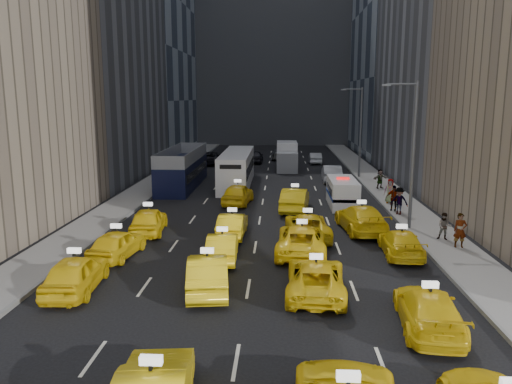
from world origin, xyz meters
TOP-DOWN VIEW (x-y plane):
  - ground at (0.00, 0.00)m, footprint 160.00×160.00m
  - sidewalk_west at (-10.50, 25.00)m, footprint 3.00×90.00m
  - sidewalk_east at (10.50, 25.00)m, footprint 3.00×90.00m
  - curb_west at (-9.05, 25.00)m, footprint 0.15×90.00m
  - curb_east at (9.05, 25.00)m, footprint 0.15×90.00m
  - building_west_far at (-20.50, 54.00)m, footprint 16.00×22.00m
  - building_backdrop at (0.00, 72.00)m, footprint 30.00×12.00m
  - streetlight_near at (9.18, 12.00)m, footprint 2.15×0.22m
  - streetlight_far at (9.18, 32.00)m, footprint 2.15×0.22m
  - taxi_4 at (-7.23, 1.39)m, footprint 2.14×4.69m
  - taxi_5 at (-1.70, 1.71)m, footprint 2.26×4.88m
  - taxi_6 at (2.83, 1.55)m, footprint 2.64×5.21m
  - taxi_7 at (6.58, -1.44)m, footprint 2.47×5.08m
  - taxi_8 at (-6.93, 5.87)m, footprint 2.25×4.44m
  - taxi_9 at (-1.54, 5.82)m, footprint 1.64×4.22m
  - taxi_10 at (2.49, 6.97)m, footprint 2.89×5.61m
  - taxi_11 at (7.58, 6.91)m, footprint 2.04×4.65m
  - taxi_12 at (-6.54, 10.56)m, footprint 2.27×4.74m
  - taxi_13 at (-1.45, 10.13)m, footprint 1.59×4.23m
  - taxi_14 at (2.94, 10.05)m, footprint 2.67×5.21m
  - taxi_15 at (6.27, 11.55)m, footprint 2.91×5.81m
  - taxi_16 at (-1.87, 18.99)m, footprint 2.42×4.86m
  - taxi_17 at (2.41, 16.96)m, footprint 2.33×5.18m
  - nypd_van at (6.02, 18.75)m, footprint 2.62×5.30m
  - double_decker at (-7.51, 26.32)m, footprint 2.87×11.85m
  - city_bus at (-2.65, 27.31)m, footprint 3.86×12.18m
  - box_truck at (2.11, 37.72)m, footprint 2.54×6.70m
  - misc_car_0 at (6.32, 29.71)m, footprint 1.80×4.90m
  - misc_car_1 at (-6.90, 41.73)m, footprint 2.73×5.57m
  - misc_car_2 at (1.29, 46.91)m, footprint 2.36×5.02m
  - misc_car_3 at (-1.74, 43.21)m, footprint 1.88×4.54m
  - misc_car_4 at (5.66, 43.00)m, footprint 1.43×4.07m
  - pedestrian_0 at (10.94, 8.03)m, footprint 0.71×0.50m
  - pedestrian_1 at (10.58, 9.44)m, footprint 0.85×0.65m
  - pedestrian_2 at (9.48, 15.59)m, footprint 1.31×0.95m
  - pedestrian_3 at (9.35, 16.71)m, footprint 1.17×0.82m
  - pedestrian_4 at (9.67, 19.31)m, footprint 1.01×0.72m
  - pedestrian_5 at (10.14, 25.56)m, footprint 1.60×1.05m

SIDE VIEW (x-z plane):
  - ground at x=0.00m, z-range 0.00..0.00m
  - sidewalk_west at x=-10.50m, z-range 0.00..0.15m
  - sidewalk_east at x=10.50m, z-range 0.00..0.15m
  - curb_west at x=-9.05m, z-range 0.00..0.18m
  - curb_east at x=9.05m, z-range 0.00..0.18m
  - taxi_11 at x=7.58m, z-range 0.00..1.33m
  - misc_car_4 at x=5.66m, z-range 0.00..1.34m
  - taxi_9 at x=-1.54m, z-range 0.00..1.37m
  - taxi_13 at x=-1.45m, z-range 0.00..1.38m
  - taxi_14 at x=2.94m, z-range 0.00..1.41m
  - taxi_6 at x=2.83m, z-range 0.00..1.41m
  - misc_car_2 at x=1.29m, z-range 0.00..1.42m
  - taxi_7 at x=6.58m, z-range 0.00..1.42m
  - taxi_8 at x=-6.93m, z-range 0.00..1.45m
  - taxi_10 at x=2.49m, z-range 0.00..1.51m
  - misc_car_1 at x=-6.90m, z-range 0.00..1.52m
  - misc_car_3 at x=-1.74m, z-range 0.00..1.54m
  - taxi_5 at x=-1.70m, z-range 0.00..1.55m
  - taxi_4 at x=-7.23m, z-range 0.00..1.56m
  - taxi_12 at x=-6.54m, z-range 0.00..1.56m
  - taxi_16 at x=-1.87m, z-range 0.00..1.59m
  - misc_car_0 at x=6.32m, z-range 0.00..1.60m
  - taxi_15 at x=6.27m, z-range 0.00..1.62m
  - taxi_17 at x=2.41m, z-range 0.00..1.65m
  - pedestrian_1 at x=10.58m, z-range 0.15..1.70m
  - nypd_van at x=6.02m, z-range -0.11..2.08m
  - pedestrian_5 at x=10.14m, z-range 0.15..1.83m
  - pedestrian_3 at x=9.35m, z-range 0.15..1.97m
  - pedestrian_4 at x=9.67m, z-range 0.15..2.00m
  - pedestrian_0 at x=10.94m, z-range 0.15..2.02m
  - pedestrian_2 at x=9.48m, z-range 0.15..2.02m
  - box_truck at x=2.11m, z-range -0.03..2.99m
  - city_bus at x=-2.65m, z-range -0.01..3.08m
  - double_decker at x=-7.51m, z-range -0.01..3.42m
  - streetlight_near at x=9.18m, z-range 0.42..9.42m
  - streetlight_far at x=9.18m, z-range 0.42..9.42m
  - building_backdrop at x=0.00m, z-range 0.00..40.00m
  - building_west_far at x=-20.50m, z-range 0.00..42.00m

